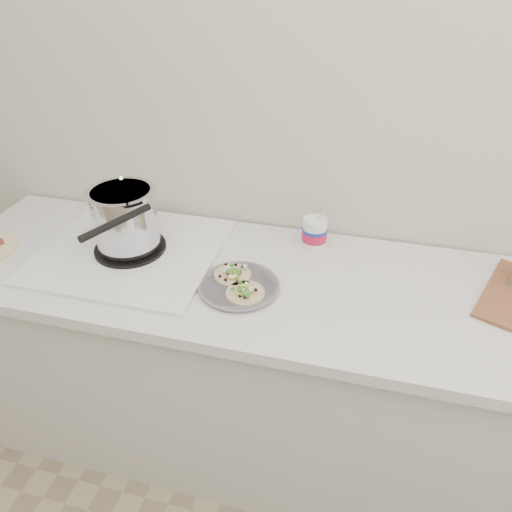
# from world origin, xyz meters

# --- Properties ---
(counter) EXTENTS (2.44, 0.66, 0.90)m
(counter) POSITION_xyz_m (0.00, 1.43, 0.45)
(counter) COLOR beige
(counter) RESTS_ON ground
(stove) EXTENTS (0.60, 0.56, 0.29)m
(stove) POSITION_xyz_m (-0.58, 1.44, 0.99)
(stove) COLOR silver
(stove) RESTS_ON counter
(taco_plate) EXTENTS (0.26, 0.26, 0.04)m
(taco_plate) POSITION_xyz_m (-0.16, 1.34, 0.92)
(taco_plate) COLOR slate
(taco_plate) RESTS_ON counter
(tub) EXTENTS (0.09, 0.09, 0.20)m
(tub) POSITION_xyz_m (0.03, 1.64, 0.96)
(tub) COLOR white
(tub) RESTS_ON counter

